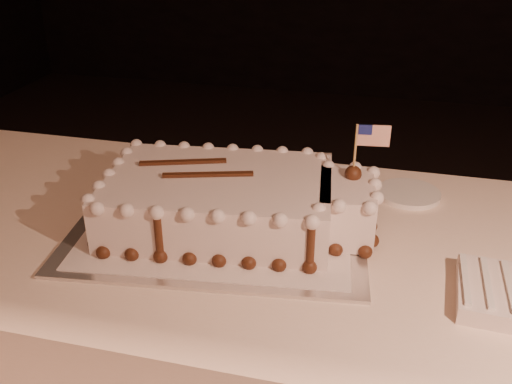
# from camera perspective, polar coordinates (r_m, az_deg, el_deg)

# --- Properties ---
(cake_board) EXTENTS (0.67, 0.54, 0.01)m
(cake_board) POSITION_cam_1_polar(r_m,az_deg,el_deg) (1.24, -3.60, -3.34)
(cake_board) COLOR silver
(cake_board) RESTS_ON banquet_table
(doily) EXTENTS (0.60, 0.48, 0.00)m
(doily) POSITION_cam_1_polar(r_m,az_deg,el_deg) (1.23, -3.61, -3.14)
(doily) COLOR silver
(doily) RESTS_ON cake_board
(sheet_cake) EXTENTS (0.60, 0.38, 0.23)m
(sheet_cake) POSITION_cam_1_polar(r_m,az_deg,el_deg) (1.20, -2.15, -0.92)
(sheet_cake) COLOR silver
(sheet_cake) RESTS_ON doily
(side_plate) EXTENTS (0.15, 0.15, 0.01)m
(side_plate) POSITION_cam_1_polar(r_m,az_deg,el_deg) (1.41, 15.03, -0.15)
(side_plate) COLOR white
(side_plate) RESTS_ON banquet_table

